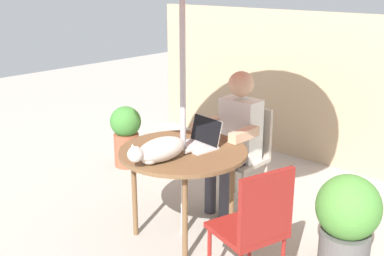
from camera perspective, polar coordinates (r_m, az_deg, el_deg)
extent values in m
plane|color=#ADA399|center=(3.93, -1.01, -12.45)|extent=(14.00, 14.00, 0.00)
cube|color=tan|center=(5.30, 15.11, 4.41)|extent=(4.55, 0.08, 1.63)
cylinder|color=brown|center=(3.63, -1.06, -2.83)|extent=(0.98, 0.98, 0.03)
cylinder|color=brown|center=(3.80, 4.78, -7.80)|extent=(0.04, 0.04, 0.69)
cylinder|color=brown|center=(4.12, -1.18, -5.64)|extent=(0.04, 0.04, 0.69)
cylinder|color=brown|center=(3.78, -6.88, -7.99)|extent=(0.04, 0.04, 0.69)
cylinder|color=brown|center=(3.43, -0.85, -10.68)|extent=(0.04, 0.04, 0.69)
cylinder|color=#B7B7BC|center=(3.52, -1.10, 2.63)|extent=(0.04, 0.04, 2.12)
cube|color=#B2A899|center=(4.25, 5.69, -3.83)|extent=(0.40, 0.40, 0.04)
cube|color=#B2A899|center=(4.31, 7.22, -0.22)|extent=(0.40, 0.04, 0.44)
cylinder|color=#B2A899|center=(4.38, 8.74, -6.43)|extent=(0.03, 0.03, 0.40)
cylinder|color=#B2A899|center=(4.56, 5.18, -5.30)|extent=(0.03, 0.03, 0.40)
cylinder|color=#B2A899|center=(4.31, 2.41, -6.62)|extent=(0.03, 0.03, 0.40)
cylinder|color=#B2A899|center=(4.12, 6.06, -7.90)|extent=(0.03, 0.03, 0.40)
cube|color=maroon|center=(3.15, 6.53, -11.97)|extent=(0.50, 0.50, 0.04)
cube|color=maroon|center=(2.91, 8.88, -9.33)|extent=(0.15, 0.39, 0.44)
cylinder|color=maroon|center=(3.47, 6.92, -13.21)|extent=(0.03, 0.03, 0.40)
cylinder|color=maroon|center=(3.29, 2.10, -14.87)|extent=(0.03, 0.03, 0.40)
cube|color=white|center=(4.16, 5.80, -0.13)|extent=(0.34, 0.20, 0.54)
sphere|color=#DBAD89|center=(4.04, 5.89, 5.24)|extent=(0.22, 0.22, 0.22)
cube|color=#383842|center=(4.16, 3.59, -3.26)|extent=(0.12, 0.30, 0.12)
cylinder|color=#383842|center=(4.16, 2.21, -7.28)|extent=(0.10, 0.10, 0.44)
cube|color=#383842|center=(4.07, 5.34, -3.79)|extent=(0.12, 0.30, 0.12)
cylinder|color=#383842|center=(4.07, 3.94, -7.91)|extent=(0.10, 0.10, 0.44)
cube|color=#DBAD89|center=(4.10, 1.74, 0.42)|extent=(0.08, 0.32, 0.08)
cube|color=#DBAD89|center=(3.86, 6.24, -0.77)|extent=(0.08, 0.32, 0.08)
cube|color=silver|center=(3.68, 0.45, -2.18)|extent=(0.32, 0.26, 0.02)
cube|color=black|center=(3.71, 1.67, -0.26)|extent=(0.30, 0.09, 0.20)
cube|color=silver|center=(3.72, 1.77, -0.23)|extent=(0.30, 0.09, 0.20)
ellipsoid|color=silver|center=(3.40, -3.65, -2.56)|extent=(0.23, 0.42, 0.17)
sphere|color=silver|center=(3.26, -6.79, -3.14)|extent=(0.11, 0.11, 0.11)
ellipsoid|color=white|center=(3.35, -5.11, -3.60)|extent=(0.13, 0.13, 0.09)
cylinder|color=silver|center=(3.56, 0.21, -2.56)|extent=(0.05, 0.18, 0.04)
cone|color=silver|center=(3.27, -7.13, -2.18)|extent=(0.04, 0.04, 0.03)
cone|color=silver|center=(3.22, -6.52, -2.45)|extent=(0.04, 0.04, 0.03)
cylinder|color=#595654|center=(3.62, 17.68, -13.72)|extent=(0.35, 0.35, 0.28)
ellipsoid|color=#4C8C38|center=(3.46, 18.19, -8.98)|extent=(0.44, 0.44, 0.46)
cylinder|color=#9E5138|center=(5.22, -7.80, -2.59)|extent=(0.27, 0.27, 0.36)
ellipsoid|color=#3D7F33|center=(5.12, -7.95, 0.77)|extent=(0.33, 0.33, 0.33)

